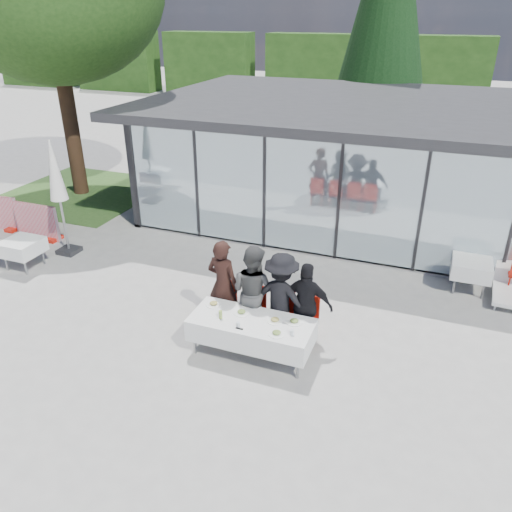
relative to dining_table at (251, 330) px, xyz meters
The scene contains 26 objects.
ground 0.83m from the dining_table, 137.03° to the left, with size 90.00×90.00×0.00m, color #9C9994.
pavilion 8.88m from the dining_table, 79.82° to the left, with size 14.80×8.80×3.44m.
treeline 28.58m from the dining_table, 94.95° to the left, with size 62.50×2.00×4.40m.
dining_table is the anchor object (origin of this frame).
diner_a 1.18m from the dining_table, 141.49° to the left, with size 0.69×0.69×1.90m, color black.
diner_chair_a 1.15m from the dining_table, 139.14° to the left, with size 0.44×0.44×0.97m.
diner_b 0.83m from the dining_table, 109.24° to the left, with size 0.92×0.92×1.88m, color #4A4A4A.
diner_chair_b 0.79m from the dining_table, 107.79° to the left, with size 0.44×0.44×0.97m.
diner_c 0.85m from the dining_table, 63.83° to the left, with size 1.18×1.18×1.82m, color black.
diner_chair_c 0.82m from the dining_table, 65.68° to the left, with size 0.44×0.44×0.97m.
diner_d 1.12m from the dining_table, 39.72° to the left, with size 1.00×1.00×1.71m, color black.
diner_chair_d 1.12m from the dining_table, 42.09° to the left, with size 0.44×0.44×0.97m.
plate_a 0.92m from the dining_table, 165.21° to the left, with size 0.29×0.29×0.07m.
plate_b 0.37m from the dining_table, 150.71° to the left, with size 0.29×0.29×0.07m.
plate_c 0.49m from the dining_table, 15.94° to the left, with size 0.29×0.29×0.07m.
plate_d 0.81m from the dining_table, 15.48° to the left, with size 0.29×0.29×0.07m.
plate_extra 0.67m from the dining_table, 24.16° to the right, with size 0.29×0.29×0.07m.
juice_bottle 0.64m from the dining_table, 165.47° to the right, with size 0.06×0.06×0.16m, color #89A745.
drinking_glasses 0.49m from the dining_table, 33.79° to the right, with size 1.04×0.17×0.10m.
folded_eyeglasses 0.41m from the dining_table, 106.29° to the right, with size 0.14×0.03×0.01m, color black.
spare_table_left 6.68m from the dining_table, 169.14° to the left, with size 0.86×0.86×0.74m.
spare_table_right 5.50m from the dining_table, 46.69° to the left, with size 0.86×0.86×0.74m.
market_umbrella 6.71m from the dining_table, 159.17° to the left, with size 0.50×0.50×3.00m.
lounger 6.09m from the dining_table, 41.01° to the left, with size 0.67×1.36×0.72m.
conifer_tree 14.49m from the dining_table, 89.83° to the left, with size 4.00×4.00×10.50m.
grass_patch 11.04m from the dining_table, 144.34° to the left, with size 5.00×5.00×0.02m, color #385926.
Camera 1 is at (3.24, -7.48, 5.79)m, focal length 35.00 mm.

